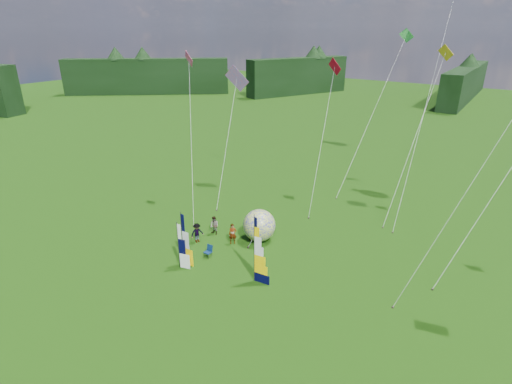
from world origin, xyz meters
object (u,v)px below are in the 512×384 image
Objects in this scene: feather_banner_main at (254,250)px; spectator_c at (197,233)px; camp_chair at (208,251)px; kite_whale at (427,96)px; side_banner_far at (178,246)px; bol_inflatable at (259,225)px; spectator_d at (250,230)px; side_banner_left at (182,239)px; spectator_a at (233,234)px; spectator_b at (214,226)px.

feather_banner_main is 2.92× the size of spectator_c.
feather_banner_main is at bearing -6.48° from camp_chair.
kite_whale is (9.87, 17.72, 9.73)m from camp_chair.
spectator_c is (-1.36, 3.35, -0.90)m from side_banner_far.
bol_inflatable is 0.81m from spectator_d.
side_banner_left is at bearing -113.85° from bol_inflatable.
camp_chair is at bearing 167.85° from feather_banner_main.
side_banner_far is at bearing -168.42° from feather_banner_main.
spectator_d is at bearing 122.08° from feather_banner_main.
kite_whale reaches higher than spectator_a.
bol_inflatable is at bearing 68.21° from camp_chair.
spectator_b is 0.88× the size of spectator_d.
spectator_a is (1.07, 4.73, -0.88)m from side_banner_far.
kite_whale reaches higher than side_banner_left.
side_banner_left is 1.15× the size of side_banner_far.
side_banner_far is at bearing -141.75° from kite_whale.
kite_whale is (5.41, 18.24, 7.83)m from feather_banner_main.
side_banner_left reaches higher than spectator_a.
spectator_d is 4.01m from camp_chair.
spectator_a is (1.18, 4.20, -1.13)m from side_banner_left.
feather_banner_main reaches higher than spectator_c.
feather_banner_main is 2.83× the size of spectator_a.
camp_chair is (2.12, -1.23, -0.35)m from spectator_c.
bol_inflatable is 1.45× the size of spectator_d.
side_banner_left is at bearing -133.48° from spectator_c.
side_banner_left reaches higher than side_banner_far.
feather_banner_main reaches higher than spectator_b.
side_banner_left is 2.36× the size of spectator_a.
kite_whale is (10.74, 19.32, 8.23)m from side_banner_left.
kite_whale reaches higher than feather_banner_main.
feather_banner_main is 6.99m from spectator_c.
spectator_d is at bearing 68.50° from side_banner_left.
spectator_a is (-1.39, -1.62, -0.44)m from bol_inflatable.
spectator_a is 2.79m from spectator_c.
kite_whale is (8.75, 13.89, 9.32)m from spectator_d.
side_banner_left is 5.88m from spectator_d.
spectator_c is at bearing -141.92° from bol_inflatable.
spectator_b is 1.68× the size of camp_chair.
feather_banner_main is 5.10× the size of camp_chair.
bol_inflatable is 1.53× the size of spectator_a.
bol_inflatable is at bearing 7.72° from spectator_a.
spectator_a is at bearing -130.63° from bol_inflatable.
side_banner_left is 0.60m from side_banner_far.
feather_banner_main is 1.85× the size of bol_inflatable.
side_banner_far is (0.11, -0.52, -0.26)m from side_banner_left.
side_banner_left is 4.82m from spectator_b.
spectator_c is at bearing 112.48° from side_banner_left.
feather_banner_main is 5.46m from side_banner_left.
bol_inflatable is (-2.76, 4.75, -1.08)m from feather_banner_main.
spectator_a is 0.95× the size of spectator_d.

